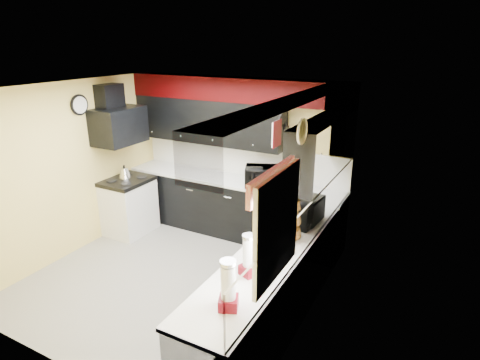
# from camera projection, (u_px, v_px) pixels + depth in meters

# --- Properties ---
(ground) EXTENTS (3.60, 3.60, 0.00)m
(ground) POSITION_uv_depth(u_px,v_px,m) (178.00, 277.00, 5.41)
(ground) COLOR gray
(ground) RESTS_ON ground
(wall_back) EXTENTS (3.60, 0.06, 2.50)m
(wall_back) POSITION_uv_depth(u_px,v_px,m) (240.00, 155.00, 6.50)
(wall_back) COLOR #E0C666
(wall_back) RESTS_ON ground
(wall_right) EXTENTS (0.06, 3.60, 2.50)m
(wall_right) POSITION_uv_depth(u_px,v_px,m) (311.00, 219.00, 4.20)
(wall_right) COLOR #E0C666
(wall_right) RESTS_ON ground
(wall_left) EXTENTS (0.06, 3.60, 2.50)m
(wall_left) POSITION_uv_depth(u_px,v_px,m) (72.00, 170.00, 5.79)
(wall_left) COLOR #E0C666
(wall_left) RESTS_ON ground
(ceiling) EXTENTS (3.60, 3.60, 0.06)m
(ceiling) POSITION_uv_depth(u_px,v_px,m) (167.00, 88.00, 4.58)
(ceiling) COLOR white
(ceiling) RESTS_ON wall_back
(cab_back) EXTENTS (3.60, 0.60, 0.90)m
(cab_back) POSITION_uv_depth(u_px,v_px,m) (232.00, 207.00, 6.51)
(cab_back) COLOR black
(cab_back) RESTS_ON ground
(cab_right) EXTENTS (0.60, 3.00, 0.90)m
(cab_right) POSITION_uv_depth(u_px,v_px,m) (272.00, 291.00, 4.35)
(cab_right) COLOR black
(cab_right) RESTS_ON ground
(counter_back) EXTENTS (3.62, 0.64, 0.04)m
(counter_back) POSITION_uv_depth(u_px,v_px,m) (231.00, 180.00, 6.36)
(counter_back) COLOR white
(counter_back) RESTS_ON cab_back
(counter_right) EXTENTS (0.64, 3.02, 0.04)m
(counter_right) POSITION_uv_depth(u_px,v_px,m) (273.00, 253.00, 4.19)
(counter_right) COLOR white
(counter_right) RESTS_ON cab_right
(splash_back) EXTENTS (3.60, 0.02, 0.50)m
(splash_back) POSITION_uv_depth(u_px,v_px,m) (240.00, 159.00, 6.51)
(splash_back) COLOR white
(splash_back) RESTS_ON counter_back
(splash_right) EXTENTS (0.02, 3.60, 0.50)m
(splash_right) POSITION_uv_depth(u_px,v_px,m) (310.00, 224.00, 4.22)
(splash_right) COLOR white
(splash_right) RESTS_ON counter_right
(upper_back) EXTENTS (2.60, 0.35, 0.70)m
(upper_back) POSITION_uv_depth(u_px,v_px,m) (208.00, 121.00, 6.39)
(upper_back) COLOR black
(upper_back) RESTS_ON wall_back
(upper_right) EXTENTS (0.35, 1.80, 0.70)m
(upper_right) POSITION_uv_depth(u_px,v_px,m) (324.00, 147.00, 4.84)
(upper_right) COLOR black
(upper_right) RESTS_ON wall_right
(soffit_back) EXTENTS (3.60, 0.36, 0.35)m
(soffit_back) POSITION_uv_depth(u_px,v_px,m) (235.00, 89.00, 5.99)
(soffit_back) COLOR black
(soffit_back) RESTS_ON wall_back
(soffit_right) EXTENTS (0.36, 3.24, 0.35)m
(soffit_right) POSITION_uv_depth(u_px,v_px,m) (294.00, 118.00, 3.77)
(soffit_right) COLOR black
(soffit_right) RESTS_ON wall_right
(stove) EXTENTS (0.60, 0.75, 0.86)m
(stove) POSITION_uv_depth(u_px,v_px,m) (129.00, 207.00, 6.56)
(stove) COLOR white
(stove) RESTS_ON ground
(cooktop) EXTENTS (0.62, 0.77, 0.06)m
(cooktop) POSITION_uv_depth(u_px,v_px,m) (127.00, 181.00, 6.41)
(cooktop) COLOR black
(cooktop) RESTS_ON stove
(hood) EXTENTS (0.50, 0.78, 0.55)m
(hood) POSITION_uv_depth(u_px,v_px,m) (119.00, 126.00, 6.13)
(hood) COLOR black
(hood) RESTS_ON wall_left
(hood_duct) EXTENTS (0.24, 0.40, 0.40)m
(hood_duct) POSITION_uv_depth(u_px,v_px,m) (110.00, 97.00, 6.05)
(hood_duct) COLOR black
(hood_duct) RESTS_ON wall_left
(window) EXTENTS (0.03, 0.86, 0.96)m
(window) POSITION_uv_depth(u_px,v_px,m) (277.00, 226.00, 3.36)
(window) COLOR white
(window) RESTS_ON wall_right
(valance) EXTENTS (0.04, 0.88, 0.20)m
(valance) POSITION_uv_depth(u_px,v_px,m) (273.00, 180.00, 3.25)
(valance) COLOR red
(valance) RESTS_ON wall_right
(pan_top) EXTENTS (0.03, 0.22, 0.40)m
(pan_top) POSITION_uv_depth(u_px,v_px,m) (283.00, 116.00, 5.68)
(pan_top) COLOR black
(pan_top) RESTS_ON upper_back
(pan_mid) EXTENTS (0.03, 0.28, 0.46)m
(pan_mid) POSITION_uv_depth(u_px,v_px,m) (279.00, 135.00, 5.65)
(pan_mid) COLOR black
(pan_mid) RESTS_ON upper_back
(pan_low) EXTENTS (0.03, 0.24, 0.42)m
(pan_low) POSITION_uv_depth(u_px,v_px,m) (286.00, 134.00, 5.88)
(pan_low) COLOR black
(pan_low) RESTS_ON upper_back
(cut_board) EXTENTS (0.03, 0.26, 0.35)m
(cut_board) POSITION_uv_depth(u_px,v_px,m) (276.00, 134.00, 5.53)
(cut_board) COLOR white
(cut_board) RESTS_ON upper_back
(baskets) EXTENTS (0.27, 0.27, 0.50)m
(baskets) POSITION_uv_depth(u_px,v_px,m) (288.00, 218.00, 4.39)
(baskets) COLOR brown
(baskets) RESTS_ON upper_right
(clock) EXTENTS (0.03, 0.30, 0.30)m
(clock) POSITION_uv_depth(u_px,v_px,m) (79.00, 105.00, 5.69)
(clock) COLOR black
(clock) RESTS_ON wall_left
(deco_plate) EXTENTS (0.03, 0.24, 0.24)m
(deco_plate) POSITION_uv_depth(u_px,v_px,m) (302.00, 131.00, 3.59)
(deco_plate) COLOR white
(deco_plate) RESTS_ON wall_right
(toaster_oven) EXTENTS (0.64, 0.59, 0.30)m
(toaster_oven) POSITION_uv_depth(u_px,v_px,m) (263.00, 177.00, 5.99)
(toaster_oven) COLOR black
(toaster_oven) RESTS_ON counter_back
(microwave) EXTENTS (0.40, 0.57, 0.30)m
(microwave) POSITION_uv_depth(u_px,v_px,m) (303.00, 211.00, 4.80)
(microwave) COLOR black
(microwave) RESTS_ON counter_right
(utensil_crock) EXTENTS (0.17, 0.17, 0.16)m
(utensil_crock) POSITION_uv_depth(u_px,v_px,m) (280.00, 184.00, 5.91)
(utensil_crock) COLOR white
(utensil_crock) RESTS_ON counter_back
(knife_block) EXTENTS (0.13, 0.16, 0.22)m
(knife_block) POSITION_uv_depth(u_px,v_px,m) (278.00, 179.00, 6.00)
(knife_block) COLOR black
(knife_block) RESTS_ON counter_back
(kettle) EXTENTS (0.20, 0.20, 0.16)m
(kettle) POSITION_uv_depth(u_px,v_px,m) (125.00, 173.00, 6.44)
(kettle) COLOR silver
(kettle) RESTS_ON cooktop
(dispenser_a) EXTENTS (0.18, 0.18, 0.39)m
(dispenser_a) POSITION_uv_depth(u_px,v_px,m) (249.00, 257.00, 3.70)
(dispenser_a) COLOR #58000C
(dispenser_a) RESTS_ON counter_right
(dispenser_b) EXTENTS (0.21, 0.21, 0.43)m
(dispenser_b) POSITION_uv_depth(u_px,v_px,m) (228.00, 286.00, 3.23)
(dispenser_b) COLOR maroon
(dispenser_b) RESTS_ON counter_right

